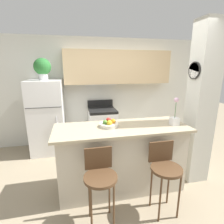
{
  "coord_description": "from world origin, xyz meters",
  "views": [
    {
      "loc": [
        -0.66,
        -2.35,
        1.87
      ],
      "look_at": [
        0.0,
        0.68,
        1.07
      ],
      "focal_mm": 28.0,
      "sensor_mm": 36.0,
      "label": 1
    }
  ],
  "objects_px": {
    "potted_plant_on_fridge": "(42,68)",
    "refrigerator": "(47,117)",
    "bar_stool_right": "(165,168)",
    "orchid_vase": "(175,117)",
    "bar_stool_left": "(100,176)",
    "stove_range": "(102,127)",
    "fruit_bowl": "(109,124)"
  },
  "relations": [
    {
      "from": "stove_range",
      "to": "potted_plant_on_fridge",
      "type": "distance_m",
      "value": 1.87
    },
    {
      "from": "bar_stool_left",
      "to": "bar_stool_right",
      "type": "height_order",
      "value": "same"
    },
    {
      "from": "bar_stool_left",
      "to": "bar_stool_right",
      "type": "bearing_deg",
      "value": 0.0
    },
    {
      "from": "refrigerator",
      "to": "bar_stool_left",
      "type": "height_order",
      "value": "refrigerator"
    },
    {
      "from": "stove_range",
      "to": "bar_stool_right",
      "type": "bearing_deg",
      "value": -78.3
    },
    {
      "from": "potted_plant_on_fridge",
      "to": "fruit_bowl",
      "type": "xyz_separation_m",
      "value": [
        1.09,
        -1.52,
        -0.8
      ]
    },
    {
      "from": "bar_stool_left",
      "to": "potted_plant_on_fridge",
      "type": "xyz_separation_m",
      "value": [
        -0.86,
        2.14,
        1.23
      ]
    },
    {
      "from": "refrigerator",
      "to": "bar_stool_right",
      "type": "relative_size",
      "value": 1.71
    },
    {
      "from": "bar_stool_left",
      "to": "stove_range",
      "type": "bearing_deg",
      "value": 80.12
    },
    {
      "from": "orchid_vase",
      "to": "bar_stool_left",
      "type": "bearing_deg",
      "value": -158.4
    },
    {
      "from": "refrigerator",
      "to": "bar_stool_right",
      "type": "distance_m",
      "value": 2.73
    },
    {
      "from": "refrigerator",
      "to": "orchid_vase",
      "type": "bearing_deg",
      "value": -38.68
    },
    {
      "from": "bar_stool_left",
      "to": "refrigerator",
      "type": "bearing_deg",
      "value": 111.82
    },
    {
      "from": "refrigerator",
      "to": "bar_stool_left",
      "type": "distance_m",
      "value": 2.31
    },
    {
      "from": "bar_stool_left",
      "to": "fruit_bowl",
      "type": "bearing_deg",
      "value": 69.37
    },
    {
      "from": "refrigerator",
      "to": "fruit_bowl",
      "type": "height_order",
      "value": "refrigerator"
    },
    {
      "from": "bar_stool_left",
      "to": "bar_stool_right",
      "type": "distance_m",
      "value": 0.83
    },
    {
      "from": "bar_stool_right",
      "to": "orchid_vase",
      "type": "height_order",
      "value": "orchid_vase"
    },
    {
      "from": "fruit_bowl",
      "to": "refrigerator",
      "type": "bearing_deg",
      "value": 125.64
    },
    {
      "from": "stove_range",
      "to": "bar_stool_left",
      "type": "bearing_deg",
      "value": -99.88
    },
    {
      "from": "stove_range",
      "to": "potted_plant_on_fridge",
      "type": "xyz_separation_m",
      "value": [
        -1.24,
        -0.04,
        1.4
      ]
    },
    {
      "from": "refrigerator",
      "to": "orchid_vase",
      "type": "xyz_separation_m",
      "value": [
        2.07,
        -1.66,
        0.34
      ]
    },
    {
      "from": "potted_plant_on_fridge",
      "to": "orchid_vase",
      "type": "xyz_separation_m",
      "value": [
        2.07,
        -1.66,
        -0.72
      ]
    },
    {
      "from": "stove_range",
      "to": "orchid_vase",
      "type": "xyz_separation_m",
      "value": [
        0.84,
        -1.7,
        0.68
      ]
    },
    {
      "from": "orchid_vase",
      "to": "fruit_bowl",
      "type": "height_order",
      "value": "orchid_vase"
    },
    {
      "from": "stove_range",
      "to": "orchid_vase",
      "type": "bearing_deg",
      "value": -63.8
    },
    {
      "from": "stove_range",
      "to": "bar_stool_left",
      "type": "relative_size",
      "value": 1.14
    },
    {
      "from": "bar_stool_right",
      "to": "fruit_bowl",
      "type": "relative_size",
      "value": 3.37
    },
    {
      "from": "potted_plant_on_fridge",
      "to": "refrigerator",
      "type": "bearing_deg",
      "value": -63.66
    },
    {
      "from": "stove_range",
      "to": "fruit_bowl",
      "type": "relative_size",
      "value": 3.85
    },
    {
      "from": "bar_stool_right",
      "to": "fruit_bowl",
      "type": "bearing_deg",
      "value": 133.96
    },
    {
      "from": "potted_plant_on_fridge",
      "to": "fruit_bowl",
      "type": "distance_m",
      "value": 2.04
    }
  ]
}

